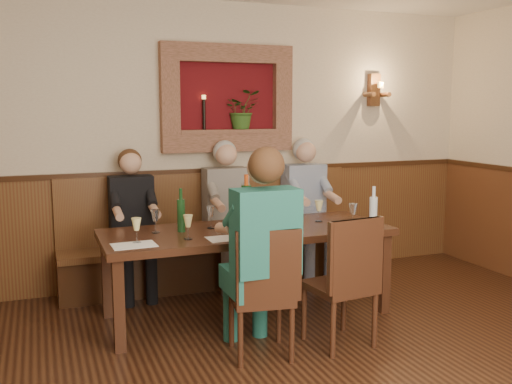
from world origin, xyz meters
The scene contains 29 objects.
room_shell centered at (0.00, 0.00, 1.89)m, with size 6.04×6.04×2.82m.
wainscoting centered at (0.00, 0.00, 0.59)m, with size 6.02×6.02×1.15m.
wall_niche centered at (0.24, 2.94, 1.81)m, with size 1.36×0.30×1.06m.
wall_sconce centered at (1.90, 2.93, 1.94)m, with size 0.25×0.20×0.35m.
dining_table centered at (0.00, 1.85, 0.68)m, with size 2.40×0.90×0.75m.
bench centered at (0.00, 2.79, 0.33)m, with size 3.00×0.45×1.11m.
chair_near_left centered at (-0.19, 1.05, 0.28)m, with size 0.48×0.48×0.95m.
chair_near_right centered at (0.43, 1.02, 0.29)m, with size 0.49×0.49×0.99m.
person_bench_left centered at (-0.81, 2.69, 0.57)m, with size 0.40×0.49×1.38m.
person_bench_mid centered at (0.11, 2.69, 0.60)m, with size 0.43×0.52×1.44m.
person_bench_right centered at (0.97, 2.69, 0.60)m, with size 0.43×0.53×1.45m.
person_chair_front centered at (-0.18, 1.07, 0.62)m, with size 0.45×0.55×1.50m.
spittoon_bucket centered at (-0.03, 1.71, 0.86)m, with size 0.20×0.20×0.22m, color red.
wine_bottle_green_a centered at (0.01, 1.89, 0.94)m, with size 0.09×0.09×0.45m.
wine_bottle_green_b centered at (-0.54, 1.94, 0.89)m, with size 0.07×0.07×0.36m.
water_bottle centered at (0.97, 1.45, 0.90)m, with size 0.07×0.07×0.36m.
tasting_sheet_a centered at (-0.98, 1.60, 0.75)m, with size 0.32×0.23×0.00m, color white.
tasting_sheet_b centered at (-0.06, 1.74, 0.75)m, with size 0.26×0.19×0.00m, color white.
tasting_sheet_c centered at (0.99, 1.63, 0.75)m, with size 0.27×0.19×0.00m, color white.
tasting_sheet_d centered at (-0.27, 1.57, 0.75)m, with size 0.30×0.22×0.00m, color white.
wine_glass_0 centered at (-0.13, 1.72, 0.85)m, with size 0.08×0.08×0.19m, color #F1E590, non-canonical shape.
wine_glass_1 centered at (-0.56, 1.65, 0.85)m, with size 0.08×0.08×0.19m, color #F1E590, non-canonical shape.
wine_glass_2 centered at (0.90, 1.65, 0.85)m, with size 0.08×0.08×0.19m, color white, non-canonical shape.
wine_glass_3 centered at (-0.95, 1.67, 0.85)m, with size 0.08×0.08×0.19m, color #F1E590, non-canonical shape.
wine_glass_4 centered at (-0.19, 1.55, 0.85)m, with size 0.08×0.08×0.19m, color #F1E590, non-canonical shape.
wine_glass_5 centered at (0.41, 1.70, 0.85)m, with size 0.08×0.08×0.19m, color white, non-canonical shape.
wine_glass_6 centered at (0.70, 1.91, 0.85)m, with size 0.08×0.08×0.19m, color #F1E590, non-canonical shape.
wine_glass_7 centered at (-0.28, 1.98, 0.85)m, with size 0.08×0.08×0.19m, color white, non-canonical shape.
wine_glass_8 centered at (-0.74, 1.97, 0.85)m, with size 0.08×0.08×0.19m, color white, non-canonical shape.
Camera 1 is at (-1.61, -2.54, 1.75)m, focal length 40.00 mm.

